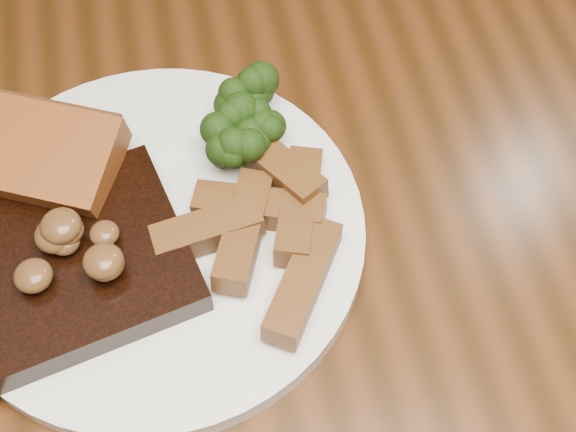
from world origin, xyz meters
name	(u,v)px	position (x,y,z in m)	size (l,w,h in m)	color
dining_table	(276,309)	(0.00, 0.00, 0.66)	(1.60, 0.90, 0.75)	#47230E
plate	(156,235)	(-0.08, 0.03, 0.76)	(0.29, 0.29, 0.01)	white
steak	(57,271)	(-0.14, 0.00, 0.77)	(0.17, 0.13, 0.02)	black
steak_bone	(63,354)	(-0.14, -0.06, 0.77)	(0.16, 0.02, 0.02)	beige
mushroom_pile	(62,233)	(-0.13, 0.01, 0.80)	(0.07, 0.07, 0.03)	brown
garlic_bread	(34,170)	(-0.15, 0.08, 0.78)	(0.12, 0.07, 0.03)	#94481B
potato_wedges	(263,227)	(-0.01, 0.01, 0.77)	(0.11, 0.11, 0.02)	brown
broccoli_cluster	(245,125)	(0.00, 0.09, 0.78)	(0.07, 0.07, 0.04)	#1D340B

